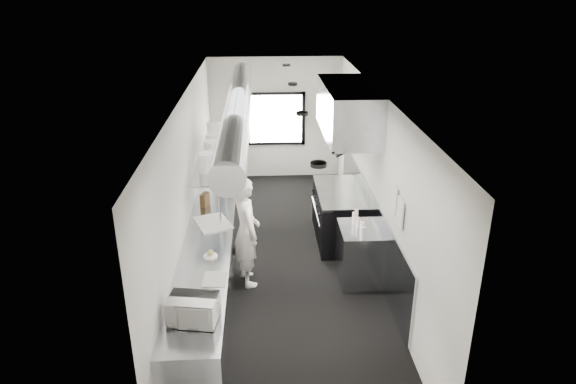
{
  "coord_description": "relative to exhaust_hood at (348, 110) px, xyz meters",
  "views": [
    {
      "loc": [
        -0.35,
        -7.69,
        4.45
      ],
      "look_at": [
        0.06,
        -0.2,
        1.32
      ],
      "focal_mm": 32.43,
      "sensor_mm": 36.0,
      "label": 1
    }
  ],
  "objects": [
    {
      "name": "ceiling",
      "position": [
        -1.1,
        -0.7,
        0.41
      ],
      "size": [
        3.0,
        8.0,
        0.01
      ],
      "primitive_type": "cube",
      "color": "silver",
      "rests_on": "wall_back"
    },
    {
      "name": "newspaper",
      "position": [
        -2.06,
        -2.71,
        -1.49
      ],
      "size": [
        0.31,
        0.38,
        0.01
      ],
      "primitive_type": "cube",
      "rotation": [
        0.0,
        0.0,
        -0.04
      ],
      "color": "silver",
      "rests_on": "prep_counter"
    },
    {
      "name": "bottle_station",
      "position": [
        0.05,
        -1.4,
        -1.94
      ],
      "size": [
        0.65,
        0.8,
        0.9
      ],
      "primitive_type": "cube",
      "color": "#9BA1A9",
      "rests_on": "floor"
    },
    {
      "name": "pastry",
      "position": [
        -2.17,
        -2.13,
        -1.43
      ],
      "size": [
        0.09,
        0.09,
        0.09
      ],
      "primitive_type": "sphere",
      "color": "tan",
      "rests_on": "small_plate"
    },
    {
      "name": "exhaust_hood",
      "position": [
        0.0,
        0.0,
        0.0
      ],
      "size": [
        0.81,
        2.2,
        0.88
      ],
      "color": "#9BA1A9",
      "rests_on": "ceiling"
    },
    {
      "name": "squeeze_bottle_b",
      "position": [
        0.03,
        -1.56,
        -1.39
      ],
      "size": [
        0.06,
        0.06,
        0.19
      ],
      "primitive_type": "cylinder",
      "rotation": [
        0.0,
        0.0,
        0.01
      ],
      "color": "silver",
      "rests_on": "bottle_station"
    },
    {
      "name": "cutting_board",
      "position": [
        -2.21,
        -1.1,
        -1.48
      ],
      "size": [
        0.67,
        0.76,
        0.02
      ],
      "primitive_type": "cube",
      "rotation": [
        0.0,
        0.0,
        0.38
      ],
      "color": "silver",
      "rests_on": "prep_counter"
    },
    {
      "name": "wall_front",
      "position": [
        -1.1,
        -4.7,
        -0.99
      ],
      "size": [
        3.0,
        0.02,
        2.8
      ],
      "primitive_type": "cube",
      "color": "silver",
      "rests_on": "floor"
    },
    {
      "name": "service_window",
      "position": [
        -1.1,
        3.26,
        -0.99
      ],
      "size": [
        1.36,
        0.05,
        1.25
      ],
      "color": "white",
      "rests_on": "wall_back"
    },
    {
      "name": "plate_stack_b",
      "position": [
        -2.27,
        -0.04,
        -0.65
      ],
      "size": [
        0.33,
        0.33,
        0.33
      ],
      "primitive_type": "cylinder",
      "rotation": [
        0.0,
        0.0,
        0.38
      ],
      "color": "white",
      "rests_on": "pass_shelf"
    },
    {
      "name": "squeeze_bottle_d",
      "position": [
        -0.04,
        -1.24,
        -1.39
      ],
      "size": [
        0.08,
        0.08,
        0.19
      ],
      "primitive_type": "cylinder",
      "rotation": [
        0.0,
        0.0,
        -0.33
      ],
      "color": "silver",
      "rests_on": "bottle_station"
    },
    {
      "name": "prep_counter",
      "position": [
        -2.25,
        -1.2,
        -1.94
      ],
      "size": [
        0.7,
        6.0,
        0.9
      ],
      "primitive_type": "cube",
      "color": "#9BA1A9",
      "rests_on": "floor"
    },
    {
      "name": "wall_cladding",
      "position": [
        0.38,
        -0.4,
        -1.84
      ],
      "size": [
        0.03,
        5.5,
        1.1
      ],
      "primitive_type": "cube",
      "color": "#9BA1A9",
      "rests_on": "wall_right"
    },
    {
      "name": "line_cook",
      "position": [
        -1.7,
        -1.35,
        -1.52
      ],
      "size": [
        0.59,
        0.73,
        1.74
      ],
      "primitive_type": "imported",
      "rotation": [
        0.0,
        0.0,
        1.87
      ],
      "color": "silver",
      "rests_on": "floor"
    },
    {
      "name": "small_plate",
      "position": [
        -2.17,
        -2.13,
        -1.48
      ],
      "size": [
        0.23,
        0.23,
        0.02
      ],
      "primitive_type": "cylinder",
      "rotation": [
        0.0,
        0.0,
        -0.16
      ],
      "color": "white",
      "rests_on": "prep_counter"
    },
    {
      "name": "wall_left",
      "position": [
        -2.6,
        -0.7,
        -0.99
      ],
      "size": [
        0.02,
        8.0,
        2.8
      ],
      "primitive_type": "cube",
      "color": "silver",
      "rests_on": "floor"
    },
    {
      "name": "notice_sheet_b",
      "position": [
        0.37,
        -2.25,
        -0.84
      ],
      "size": [
        0.02,
        0.28,
        0.38
      ],
      "primitive_type": "cube",
      "color": "silver",
      "rests_on": "wall_right"
    },
    {
      "name": "squeeze_bottle_c",
      "position": [
        -0.0,
        -1.35,
        -1.41
      ],
      "size": [
        0.06,
        0.06,
        0.17
      ],
      "primitive_type": "cylinder",
      "rotation": [
        0.0,
        0.0,
        -0.11
      ],
      "color": "silver",
      "rests_on": "bottle_station"
    },
    {
      "name": "plate_stack_d",
      "position": [
        -2.31,
        0.92,
        -0.62
      ],
      "size": [
        0.32,
        0.32,
        0.39
      ],
      "primitive_type": "cylinder",
      "rotation": [
        0.0,
        0.0,
        -0.33
      ],
      "color": "white",
      "rests_on": "pass_shelf"
    },
    {
      "name": "knife_block",
      "position": [
        -2.4,
        -0.41,
        -1.38
      ],
      "size": [
        0.16,
        0.22,
        0.22
      ],
      "primitive_type": "cube",
      "rotation": [
        0.0,
        0.0,
        -0.36
      ],
      "color": "#52351C",
      "rests_on": "prep_counter"
    },
    {
      "name": "squeeze_bottle_e",
      "position": [
        0.03,
        -1.06,
        -1.4
      ],
      "size": [
        0.06,
        0.06,
        0.17
      ],
      "primitive_type": "cylinder",
      "rotation": [
        0.0,
        0.0,
        0.13
      ],
      "color": "silver",
      "rests_on": "bottle_station"
    },
    {
      "name": "squeeze_bottle_a",
      "position": [
        0.0,
        -1.73,
        -1.39
      ],
      "size": [
        0.07,
        0.07,
        0.19
      ],
      "primitive_type": "cylinder",
      "rotation": [
        0.0,
        0.0,
        -0.15
      ],
      "color": "silver",
      "rests_on": "bottle_station"
    },
    {
      "name": "wall_right",
      "position": [
        0.4,
        -0.7,
        -0.99
      ],
      "size": [
        0.02,
        8.0,
        2.8
      ],
      "primitive_type": "cube",
      "color": "silver",
      "rests_on": "floor"
    },
    {
      "name": "pass_shelf",
      "position": [
        -2.29,
        0.3,
        -0.86
      ],
      "size": [
        0.45,
        3.0,
        0.68
      ],
      "color": "#9BA1A9",
      "rests_on": "prep_counter"
    },
    {
      "name": "hvac_duct",
      "position": [
        -1.8,
        -0.3,
        0.16
      ],
      "size": [
        0.4,
        6.4,
        0.4
      ],
      "primitive_type": "cylinder",
      "rotation": [
        1.57,
        0.0,
        0.0
      ],
      "color": "#909498",
      "rests_on": "ceiling"
    },
    {
      "name": "microwave",
      "position": [
        -2.23,
        -3.56,
        -1.34
      ],
      "size": [
        0.55,
        0.45,
        0.3
      ],
      "primitive_type": "imported",
      "rotation": [
        0.0,
        0.0,
        -0.16
      ],
      "color": "white",
      "rests_on": "prep_counter"
    },
    {
      "name": "far_work_table",
      "position": [
        -2.25,
        2.5,
        -1.94
      ],
      "size": [
        0.7,
        1.2,
        0.9
      ],
      "primitive_type": "cube",
      "color": "#9BA1A9",
      "rests_on": "floor"
    },
    {
      "name": "floor",
      "position": [
        -1.1,
        -0.7,
        -2.39
      ],
      "size": [
        3.0,
        8.0,
        0.01
      ],
      "primitive_type": "cube",
      "color": "black",
      "rests_on": "ground"
    },
    {
      "name": "plate_stack_c",
      "position": [
        -2.29,
        0.4,
        -0.66
      ],
      "size": [
        0.29,
        0.29,
        0.33
      ],
      "primitive_type": "cylinder",
      "rotation": [
        0.0,
        0.0,
        -0.28
      ],
      "color": "white",
      "rests_on": "pass_shelf"
    },
    {
      "name": "range",
      "position": [
        -0.06,
        0.0,
        -1.92
      ],
      "size": [
        0.88,
        1.6,
        0.94
      ],
      "color": "black",
      "rests_on": "floor"
    },
    {
      "name": "plate_stack_a",
      "position": [
        -2.31,
        -0.59,
        -0.67
      ],
      "size": [
        0.33,
        0.33,
        0.31
      ],
      "primitive_type": "cylinder",
      "rotation": [
        0.0,
        0.0,
        0.33
      ],
      "color": "white",
      "rests_on": "pass_shelf"
    },
    {
      "name": "deli_tub_a",
      "position": [
        -2.44,
        -3.11,
        -1.44
      ],
      "size": [
        0.16,
        0.16,
        0.1
      ],
      "primitive_type": "cylinder",
      "rotation": [
        0.0,
        0.0,
        -0.19
      ],
      "color": "#A9B5A6",
      "rests_on": "prep_counter"
    },
    {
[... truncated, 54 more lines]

